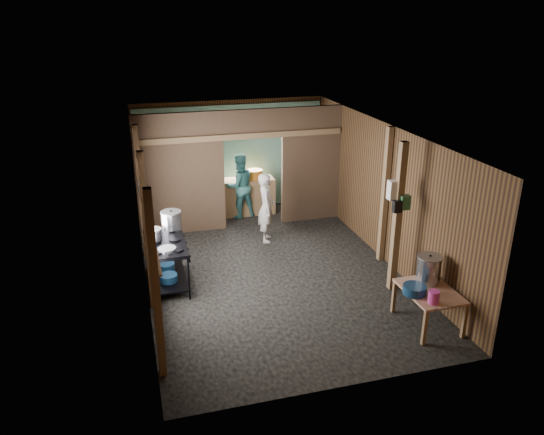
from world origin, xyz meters
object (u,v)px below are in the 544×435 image
object	(u,v)px
gas_range	(167,263)
cook	(266,208)
stove_pot_large	(171,221)
stock_pot	(429,270)
prep_table	(428,307)
pink_bucket	(434,297)
yellow_tub	(255,174)

from	to	relation	value
gas_range	cook	size ratio (longest dim) A/B	0.96
stove_pot_large	stock_pot	distance (m)	4.51
prep_table	pink_bucket	xyz separation A→B (m)	(-0.16, -0.34, 0.39)
prep_table	cook	distance (m)	4.10
gas_range	stove_pot_large	world-z (taller)	stove_pot_large
prep_table	pink_bucket	size ratio (longest dim) A/B	5.18
stove_pot_large	cook	world-z (taller)	cook
stove_pot_large	stock_pot	world-z (taller)	stove_pot_large
prep_table	stock_pot	world-z (taller)	stock_pot
gas_range	prep_table	bearing A→B (deg)	-32.63
prep_table	yellow_tub	world-z (taller)	yellow_tub
gas_range	pink_bucket	xyz separation A→B (m)	(3.55, -2.71, 0.27)
prep_table	stove_pot_large	xyz separation A→B (m)	(-3.54, 2.90, 0.69)
gas_range	stock_pot	xyz separation A→B (m)	(3.82, -2.12, 0.39)
pink_bucket	yellow_tub	xyz separation A→B (m)	(-1.21, 5.77, 0.27)
prep_table	stove_pot_large	size ratio (longest dim) A/B	2.73
pink_bucket	cook	world-z (taller)	cook
prep_table	pink_bucket	bearing A→B (deg)	-114.83
prep_table	stock_pot	size ratio (longest dim) A/B	2.19
stove_pot_large	prep_table	bearing A→B (deg)	-39.28
yellow_tub	cook	world-z (taller)	cook
stock_pot	cook	world-z (taller)	cook
pink_bucket	stove_pot_large	bearing A→B (deg)	136.32
prep_table	cook	xyz separation A→B (m)	(-1.53, 3.77, 0.43)
stove_pot_large	stock_pot	bearing A→B (deg)	-35.91
gas_range	prep_table	distance (m)	4.41
stock_pot	yellow_tub	size ratio (longest dim) A/B	1.23
yellow_tub	gas_range	bearing A→B (deg)	-127.48
gas_range	prep_table	world-z (taller)	gas_range
gas_range	stock_pot	distance (m)	4.38
gas_range	yellow_tub	bearing A→B (deg)	52.52
stove_pot_large	stock_pot	xyz separation A→B (m)	(3.65, -2.64, -0.19)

